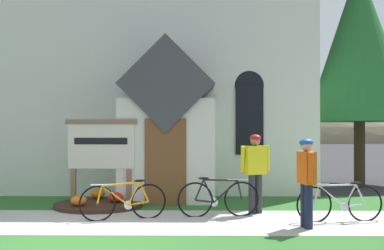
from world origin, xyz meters
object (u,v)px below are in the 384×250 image
Objects in this scene: cyclist_in_yellow_jersey at (306,176)px; bicycle_white at (218,198)px; bicycle_black at (340,203)px; bicycle_blue at (124,201)px; cyclist_in_blue_jersey at (255,167)px; church_sign at (101,148)px; roadside_conifer at (359,43)px.

bicycle_white is at bearing 142.89° from cyclist_in_yellow_jersey.
cyclist_in_yellow_jersey is (-0.81, -0.65, 0.60)m from bicycle_black.
cyclist_in_yellow_jersey reaches higher than bicycle_blue.
bicycle_blue is at bearing -164.94° from cyclist_in_blue_jersey.
bicycle_black is (2.40, -0.55, -0.01)m from bicycle_white.
church_sign is at bearing 162.52° from cyclist_in_blue_jersey.
cyclist_in_blue_jersey is 1.04× the size of cyclist_in_yellow_jersey.
cyclist_in_yellow_jersey is at bearing -141.21° from bicycle_black.
bicycle_black is 0.24× the size of roadside_conifer.
roadside_conifer reaches higher than bicycle_black.
cyclist_in_blue_jersey is 7.87m from roadside_conifer.
roadside_conifer is at bearing 50.12° from bicycle_white.
cyclist_in_yellow_jersey is (0.76, -1.56, -0.05)m from cyclist_in_blue_jersey.
cyclist_in_yellow_jersey is (3.52, -0.82, 0.59)m from bicycle_blue.
bicycle_blue is at bearing -137.51° from roadside_conifer.
cyclist_in_blue_jersey is at bearing -126.58° from roadside_conifer.
bicycle_white is 0.97× the size of bicycle_black.
bicycle_white is 1.00× the size of cyclist_in_blue_jersey.
roadside_conifer is (4.96, 5.93, 4.35)m from bicycle_white.
cyclist_in_blue_jersey is (2.76, 0.74, 0.64)m from bicycle_blue.
cyclist_in_blue_jersey reaches higher than bicycle_white.
bicycle_blue is 1.97m from bicycle_white.
roadside_conifer is (3.37, 7.13, 3.76)m from cyclist_in_yellow_jersey.
cyclist_in_blue_jersey is (0.82, 0.36, 0.63)m from bicycle_white.
cyclist_in_yellow_jersey is at bearing -115.32° from roadside_conifer.
cyclist_in_blue_jersey is at bearing 149.98° from bicycle_black.
bicycle_blue is 0.99× the size of cyclist_in_blue_jersey.
bicycle_white is at bearing 11.08° from bicycle_blue.
roadside_conifer reaches higher than cyclist_in_blue_jersey.
bicycle_white is (1.93, 0.38, 0.01)m from bicycle_blue.
cyclist_in_blue_jersey is at bearing 15.06° from bicycle_blue.
church_sign reaches higher than cyclist_in_yellow_jersey.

